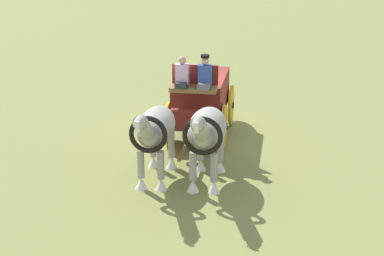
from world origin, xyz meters
name	(u,v)px	position (x,y,z in m)	size (l,w,h in m)	color
ground_plane	(201,134)	(0.00, 0.00, 0.00)	(220.00, 220.00, 0.00)	olive
show_wagon	(201,96)	(0.15, -0.05, 1.25)	(5.65, 2.63, 2.85)	maroon
draft_horse_near	(207,132)	(3.69, -0.43, 1.38)	(2.92, 1.46, 2.26)	#9E998E
draft_horse_off	(155,130)	(3.32, -1.68, 1.35)	(2.99, 1.45, 2.22)	#9E998E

